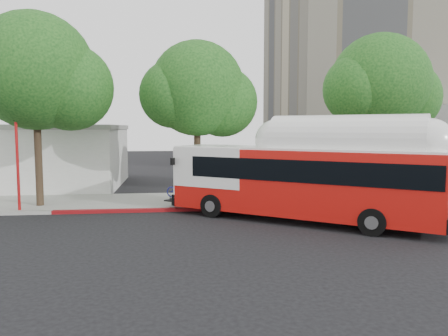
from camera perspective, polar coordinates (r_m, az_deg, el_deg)
The scene contains 10 objects.
ground at distance 17.86m, azimuth 0.85°, elevation -7.87°, with size 120.00×120.00×0.00m, color black.
sidewalk at distance 24.18m, azimuth -1.16°, elevation -4.21°, with size 60.00×5.00×0.15m, color gray.
curb_strip at distance 21.64m, azimuth -0.50°, elevation -5.34°, with size 60.00×0.30×0.15m, color gray.
red_curb_segment at distance 21.53m, azimuth -8.50°, elevation -5.44°, with size 10.00×0.32×0.16m, color maroon.
street_tree_left at distance 23.78m, azimuth -22.28°, elevation 11.03°, with size 6.67×5.80×9.74m.
street_tree_mid at distance 23.44m, azimuth -2.55°, elevation 9.79°, with size 5.75×5.00×8.62m.
street_tree_right at distance 25.99m, azimuth 20.48°, elevation 9.79°, with size 6.21×5.40×9.18m.
low_commercial_bldg at distance 33.43m, azimuth -27.17°, elevation 1.43°, with size 16.20×10.20×4.25m.
transit_bus at distance 19.16m, azimuth 10.13°, elevation -1.83°, with size 11.35×9.00×3.68m.
signal_pole at distance 22.80m, azimuth -25.36°, elevation 0.58°, with size 0.13×0.44×4.67m.
Camera 1 is at (-2.26, -17.24, 4.07)m, focal length 35.00 mm.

